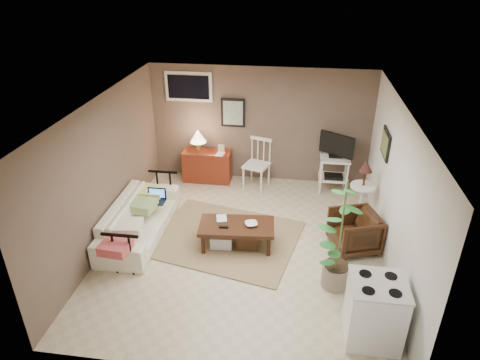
# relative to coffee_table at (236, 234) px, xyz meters

# --- Properties ---
(floor) EXTENTS (5.00, 5.00, 0.00)m
(floor) POSITION_rel_coffee_table_xyz_m (0.11, 0.06, -0.25)
(floor) COLOR #C1B293
(floor) RESTS_ON ground
(art_back) EXTENTS (0.50, 0.03, 0.60)m
(art_back) POSITION_rel_coffee_table_xyz_m (-0.44, 2.53, 1.20)
(art_back) COLOR black
(art_right) EXTENTS (0.03, 0.60, 0.45)m
(art_right) POSITION_rel_coffee_table_xyz_m (2.34, 1.11, 1.27)
(art_right) COLOR black
(window) EXTENTS (0.96, 0.03, 0.60)m
(window) POSITION_rel_coffee_table_xyz_m (-1.34, 2.53, 1.70)
(window) COLOR silver
(rug) EXTENTS (2.71, 2.35, 0.02)m
(rug) POSITION_rel_coffee_table_xyz_m (-0.22, 0.20, -0.24)
(rug) COLOR #978257
(rug) RESTS_ON floor
(coffee_table) EXTENTS (1.25, 0.72, 0.46)m
(coffee_table) POSITION_rel_coffee_table_xyz_m (0.00, 0.00, 0.00)
(coffee_table) COLOR #311A0D
(coffee_table) RESTS_ON floor
(sofa) EXTENTS (0.62, 2.13, 0.83)m
(sofa) POSITION_rel_coffee_table_xyz_m (-1.69, 0.13, 0.16)
(sofa) COLOR white
(sofa) RESTS_ON floor
(sofa_pillows) EXTENTS (0.41, 2.02, 0.14)m
(sofa_pillows) POSITION_rel_coffee_table_xyz_m (-1.64, -0.11, 0.26)
(sofa_pillows) COLOR beige
(sofa_pillows) RESTS_ON sofa
(sofa_end_rails) EXTENTS (0.57, 2.12, 0.71)m
(sofa_end_rails) POSITION_rel_coffee_table_xyz_m (-1.56, 0.13, 0.10)
(sofa_end_rails) COLOR black
(sofa_end_rails) RESTS_ON floor
(laptop) EXTENTS (0.33, 0.24, 0.22)m
(laptop) POSITION_rel_coffee_table_xyz_m (-1.48, 0.50, 0.28)
(laptop) COLOR black
(laptop) RESTS_ON sofa
(red_console) EXTENTS (1.00, 0.44, 1.15)m
(red_console) POSITION_rel_coffee_table_xyz_m (-0.97, 2.29, 0.14)
(red_console) COLOR maroon
(red_console) RESTS_ON floor
(spindle_chair) EXTENTS (0.58, 0.58, 1.03)m
(spindle_chair) POSITION_rel_coffee_table_xyz_m (0.11, 2.16, 0.23)
(spindle_chair) COLOR silver
(spindle_chair) RESTS_ON floor
(tv_stand) EXTENTS (0.64, 0.47, 1.23)m
(tv_stand) POSITION_rel_coffee_table_xyz_m (1.66, 2.19, 0.40)
(tv_stand) COLOR silver
(tv_stand) RESTS_ON floor
(side_table) EXTENTS (0.45, 0.45, 1.19)m
(side_table) POSITION_rel_coffee_table_xyz_m (2.08, 1.10, 0.49)
(side_table) COLOR silver
(side_table) RESTS_ON floor
(armchair) EXTENTS (0.84, 0.86, 0.71)m
(armchair) POSITION_rel_coffee_table_xyz_m (1.89, 0.23, 0.10)
(armchair) COLOR black
(armchair) RESTS_ON floor
(potted_plant) EXTENTS (0.44, 0.44, 1.75)m
(potted_plant) POSITION_rel_coffee_table_xyz_m (1.56, -0.72, 0.68)
(potted_plant) COLOR gray
(potted_plant) RESTS_ON floor
(stove) EXTENTS (0.67, 0.63, 0.88)m
(stove) POSITION_rel_coffee_table_xyz_m (1.95, -1.65, 0.18)
(stove) COLOR white
(stove) RESTS_ON floor
(bowl) EXTENTS (0.20, 0.11, 0.20)m
(bowl) POSITION_rel_coffee_table_xyz_m (0.24, 0.01, 0.28)
(bowl) COLOR #311A0D
(bowl) RESTS_ON coffee_table
(book_table) EXTENTS (0.16, 0.05, 0.23)m
(book_table) POSITION_rel_coffee_table_xyz_m (-0.34, 0.12, 0.29)
(book_table) COLOR #311A0D
(book_table) RESTS_ON coffee_table
(book_console) EXTENTS (0.16, 0.05, 0.22)m
(book_console) POSITION_rel_coffee_table_xyz_m (-0.73, 2.18, 0.52)
(book_console) COLOR #311A0D
(book_console) RESTS_ON red_console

